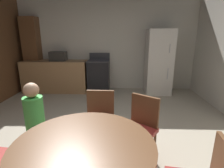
# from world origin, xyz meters

# --- Properties ---
(ground_plane) EXTENTS (14.00, 14.00, 0.00)m
(ground_plane) POSITION_xyz_m (0.00, 0.00, 0.00)
(ground_plane) COLOR #A89E89
(wall_back) EXTENTS (5.42, 0.12, 2.70)m
(wall_back) POSITION_xyz_m (0.00, 3.20, 1.35)
(wall_back) COLOR beige
(wall_back) RESTS_ON ground
(kitchen_counter) EXTENTS (1.83, 0.60, 0.90)m
(kitchen_counter) POSITION_xyz_m (-1.50, 2.80, 0.45)
(kitchen_counter) COLOR #9E754C
(kitchen_counter) RESTS_ON ground
(pantry_column) EXTENTS (0.44, 0.36, 2.10)m
(pantry_column) POSITION_xyz_m (-2.19, 2.98, 1.05)
(pantry_column) COLOR brown
(pantry_column) RESTS_ON ground
(oven_range) EXTENTS (0.60, 0.60, 1.10)m
(oven_range) POSITION_xyz_m (-0.23, 2.80, 0.47)
(oven_range) COLOR black
(oven_range) RESTS_ON ground
(refrigerator) EXTENTS (0.68, 0.68, 1.76)m
(refrigerator) POSITION_xyz_m (1.44, 2.75, 0.88)
(refrigerator) COLOR silver
(refrigerator) RESTS_ON ground
(microwave) EXTENTS (0.44, 0.32, 0.26)m
(microwave) POSITION_xyz_m (-1.38, 2.80, 1.03)
(microwave) COLOR #2D2B28
(microwave) RESTS_ON kitchen_counter
(dining_table) EXTENTS (1.16, 1.16, 0.76)m
(dining_table) POSITION_xyz_m (0.05, -0.88, 0.60)
(dining_table) COLOR brown
(dining_table) RESTS_ON ground
(chair_north) EXTENTS (0.41, 0.41, 0.87)m
(chair_north) POSITION_xyz_m (0.08, 0.06, 0.50)
(chair_north) COLOR brown
(chair_north) RESTS_ON ground
(chair_northeast) EXTENTS (0.56, 0.56, 0.87)m
(chair_northeast) POSITION_xyz_m (0.60, -0.12, 0.50)
(chair_northeast) COLOR brown
(chair_northeast) RESTS_ON ground
(person_child) EXTENTS (0.31, 0.31, 1.09)m
(person_child) POSITION_xyz_m (-0.65, -0.27, 0.58)
(person_child) COLOR #8C337A
(person_child) RESTS_ON ground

